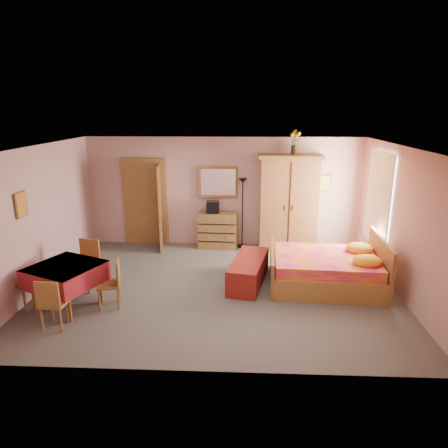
{
  "coord_description": "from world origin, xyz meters",
  "views": [
    {
      "loc": [
        0.43,
        -6.85,
        3.23
      ],
      "look_at": [
        0.1,
        0.3,
        1.15
      ],
      "focal_mm": 32.0,
      "sensor_mm": 36.0,
      "label": 1
    }
  ],
  "objects_px": {
    "wardrobe": "(288,203)",
    "bench": "(248,271)",
    "floor_lamp": "(242,213)",
    "dining_table": "(67,286)",
    "chair_east": "(109,284)",
    "chair_north": "(85,266)",
    "chair_west": "(23,281)",
    "wall_mirror": "(218,182)",
    "stereo": "(213,207)",
    "chair_south": "(55,302)",
    "chest_of_drawers": "(218,230)",
    "sunflower_vase": "(295,142)",
    "bed": "(325,261)"
  },
  "relations": [
    {
      "from": "wardrobe",
      "to": "bench",
      "type": "relative_size",
      "value": 1.51
    },
    {
      "from": "floor_lamp",
      "to": "dining_table",
      "type": "height_order",
      "value": "floor_lamp"
    },
    {
      "from": "floor_lamp",
      "to": "chair_east",
      "type": "height_order",
      "value": "floor_lamp"
    },
    {
      "from": "chair_north",
      "to": "chair_west",
      "type": "distance_m",
      "value": 1.05
    },
    {
      "from": "bench",
      "to": "dining_table",
      "type": "relative_size",
      "value": 1.45
    },
    {
      "from": "wall_mirror",
      "to": "bench",
      "type": "height_order",
      "value": "wall_mirror"
    },
    {
      "from": "chair_east",
      "to": "wall_mirror",
      "type": "bearing_deg",
      "value": -39.97
    },
    {
      "from": "stereo",
      "to": "chair_west",
      "type": "xyz_separation_m",
      "value": [
        -2.97,
        -3.09,
        -0.55
      ]
    },
    {
      "from": "bench",
      "to": "dining_table",
      "type": "distance_m",
      "value": 3.23
    },
    {
      "from": "chair_south",
      "to": "floor_lamp",
      "type": "bearing_deg",
      "value": 56.86
    },
    {
      "from": "chest_of_drawers",
      "to": "bench",
      "type": "height_order",
      "value": "chest_of_drawers"
    },
    {
      "from": "dining_table",
      "to": "chair_north",
      "type": "distance_m",
      "value": 0.73
    },
    {
      "from": "sunflower_vase",
      "to": "chair_south",
      "type": "distance_m",
      "value": 5.86
    },
    {
      "from": "chair_west",
      "to": "chair_north",
      "type": "bearing_deg",
      "value": 151.2
    },
    {
      "from": "wardrobe",
      "to": "chair_south",
      "type": "distance_m",
      "value": 5.42
    },
    {
      "from": "bed",
      "to": "dining_table",
      "type": "xyz_separation_m",
      "value": [
        -4.47,
        -1.09,
        -0.1
      ]
    },
    {
      "from": "dining_table",
      "to": "chair_north",
      "type": "xyz_separation_m",
      "value": [
        0.03,
        0.72,
        0.08
      ]
    },
    {
      "from": "dining_table",
      "to": "chair_west",
      "type": "height_order",
      "value": "chair_west"
    },
    {
      "from": "wall_mirror",
      "to": "sunflower_vase",
      "type": "xyz_separation_m",
      "value": [
        1.73,
        -0.2,
        0.96
      ]
    },
    {
      "from": "bench",
      "to": "chair_north",
      "type": "relative_size",
      "value": 1.63
    },
    {
      "from": "floor_lamp",
      "to": "chair_north",
      "type": "distance_m",
      "value": 3.8
    },
    {
      "from": "floor_lamp",
      "to": "chair_north",
      "type": "bearing_deg",
      "value": -139.6
    },
    {
      "from": "stereo",
      "to": "chair_east",
      "type": "bearing_deg",
      "value": -116.59
    },
    {
      "from": "floor_lamp",
      "to": "bed",
      "type": "xyz_separation_m",
      "value": [
        1.56,
        -2.09,
        -0.36
      ]
    },
    {
      "from": "sunflower_vase",
      "to": "chair_west",
      "type": "bearing_deg",
      "value": -147.1
    },
    {
      "from": "stereo",
      "to": "dining_table",
      "type": "bearing_deg",
      "value": -125.4
    },
    {
      "from": "chest_of_drawers",
      "to": "chair_north",
      "type": "bearing_deg",
      "value": -130.77
    },
    {
      "from": "chest_of_drawers",
      "to": "stereo",
      "type": "distance_m",
      "value": 0.58
    },
    {
      "from": "stereo",
      "to": "chair_east",
      "type": "distance_m",
      "value": 3.47
    },
    {
      "from": "floor_lamp",
      "to": "bed",
      "type": "distance_m",
      "value": 2.63
    },
    {
      "from": "dining_table",
      "to": "chair_west",
      "type": "bearing_deg",
      "value": 178.29
    },
    {
      "from": "bench",
      "to": "chair_west",
      "type": "xyz_separation_m",
      "value": [
        -3.79,
        -1.07,
        0.2
      ]
    },
    {
      "from": "wardrobe",
      "to": "chair_north",
      "type": "relative_size",
      "value": 2.46
    },
    {
      "from": "chair_south",
      "to": "chair_east",
      "type": "height_order",
      "value": "same"
    },
    {
      "from": "wardrobe",
      "to": "bench",
      "type": "bearing_deg",
      "value": -113.71
    },
    {
      "from": "bed",
      "to": "bench",
      "type": "xyz_separation_m",
      "value": [
        -1.44,
        0.01,
        -0.23
      ]
    },
    {
      "from": "sunflower_vase",
      "to": "wardrobe",
      "type": "bearing_deg",
      "value": -147.22
    },
    {
      "from": "stereo",
      "to": "bed",
      "type": "relative_size",
      "value": 0.15
    },
    {
      "from": "chair_east",
      "to": "chair_west",
      "type": "bearing_deg",
      "value": 78.07
    },
    {
      "from": "chest_of_drawers",
      "to": "chair_south",
      "type": "distance_m",
      "value": 4.38
    },
    {
      "from": "stereo",
      "to": "dining_table",
      "type": "height_order",
      "value": "stereo"
    },
    {
      "from": "chair_west",
      "to": "chair_east",
      "type": "xyz_separation_m",
      "value": [
        1.44,
        0.04,
        -0.04
      ]
    },
    {
      "from": "stereo",
      "to": "dining_table",
      "type": "xyz_separation_m",
      "value": [
        -2.21,
        -3.11,
        -0.62
      ]
    },
    {
      "from": "chair_south",
      "to": "chair_west",
      "type": "distance_m",
      "value": 1.06
    },
    {
      "from": "chest_of_drawers",
      "to": "floor_lamp",
      "type": "height_order",
      "value": "floor_lamp"
    },
    {
      "from": "stereo",
      "to": "chair_north",
      "type": "relative_size",
      "value": 0.33
    },
    {
      "from": "chest_of_drawers",
      "to": "wall_mirror",
      "type": "bearing_deg",
      "value": 92.87
    },
    {
      "from": "wardrobe",
      "to": "chair_west",
      "type": "bearing_deg",
      "value": -145.6
    },
    {
      "from": "wardrobe",
      "to": "chair_east",
      "type": "height_order",
      "value": "wardrobe"
    },
    {
      "from": "bed",
      "to": "chest_of_drawers",
      "type": "bearing_deg",
      "value": 140.05
    }
  ]
}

